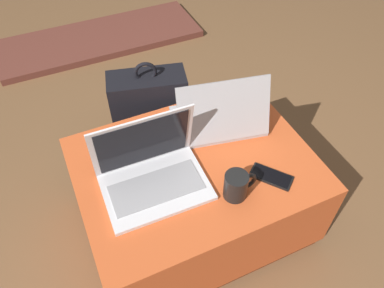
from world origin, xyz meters
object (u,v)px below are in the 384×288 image
at_px(laptop_near, 151,172).
at_px(coffee_mug, 237,185).
at_px(backpack, 150,117).
at_px(laptop_far, 219,118).
at_px(cell_phone, 271,176).

bearing_deg(laptop_near, coffee_mug, -33.84).
bearing_deg(coffee_mug, backpack, 97.48).
relative_size(backpack, coffee_mug, 4.54).
distance_m(laptop_near, backpack, 0.57).
bearing_deg(backpack, laptop_near, 86.34).
relative_size(laptop_far, cell_phone, 2.46).
bearing_deg(laptop_far, cell_phone, 111.32).
relative_size(laptop_far, coffee_mug, 3.26).
xyz_separation_m(laptop_far, coffee_mug, (-0.10, -0.32, -0.00)).
distance_m(backpack, coffee_mug, 0.71).
relative_size(laptop_near, laptop_far, 0.93).
xyz_separation_m(cell_phone, coffee_mug, (-0.15, -0.01, 0.05)).
distance_m(laptop_near, cell_phone, 0.43).
bearing_deg(cell_phone, backpack, 71.96).
bearing_deg(laptop_far, backpack, -50.23).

